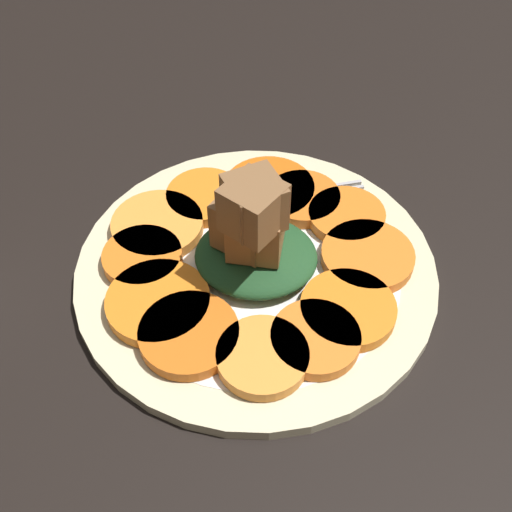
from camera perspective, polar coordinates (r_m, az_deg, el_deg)
table_slab at (r=50.86cm, az=-0.00°, el=-2.32°), size 120.00×120.00×2.00cm
plate at (r=49.69cm, az=-0.00°, el=-1.21°), size 27.77×27.77×1.05cm
carrot_slice_0 at (r=46.43cm, az=8.18°, el=-4.71°), size 6.91×6.91×0.98cm
carrot_slice_1 at (r=49.90cm, az=9.88°, el=-0.03°), size 7.14×7.14×0.98cm
carrot_slice_2 at (r=52.67cm, az=8.05°, el=3.53°), size 6.26×6.26×0.98cm
carrot_slice_3 at (r=53.80cm, az=4.20°, el=5.12°), size 6.18×6.18×0.98cm
carrot_slice_4 at (r=54.48cm, az=0.67°, el=5.94°), size 7.68×7.68×0.98cm
carrot_slice_5 at (r=53.98cm, az=-4.60°, el=5.27°), size 6.38×6.38×0.98cm
carrot_slice_6 at (r=52.03cm, az=-8.76°, el=2.71°), size 7.36×7.36×0.98cm
carrot_slice_7 at (r=49.86cm, az=-10.06°, el=-0.12°), size 6.11×6.11×0.98cm
carrot_slice_8 at (r=46.87cm, az=-8.70°, el=-4.09°), size 7.56×7.56×0.98cm
carrot_slice_9 at (r=44.94cm, az=-5.98°, el=-6.94°), size 7.03×7.03×0.98cm
carrot_slice_10 at (r=43.69cm, az=0.58°, el=-8.95°), size 6.34×6.34×0.98cm
carrot_slice_11 at (r=44.68cm, az=5.30°, el=-7.33°), size 6.25×6.25×0.98cm
center_pile at (r=46.51cm, az=-0.12°, el=1.96°), size 9.33×8.40×9.21cm
fork at (r=53.48cm, az=1.04°, el=4.51°), size 17.40×7.94×0.40cm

